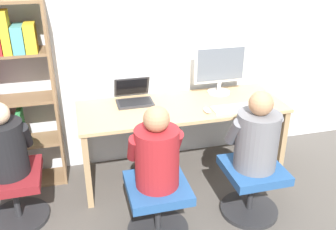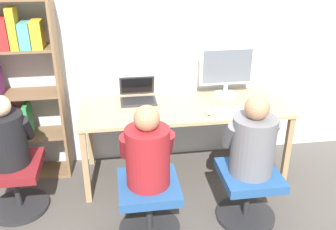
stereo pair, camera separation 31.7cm
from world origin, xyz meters
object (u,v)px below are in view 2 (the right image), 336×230
at_px(office_chair_right, 149,202).
at_px(bookshelf, 8,94).
at_px(laptop, 138,96).
at_px(office_chair_side, 15,182).
at_px(desktop_monitor, 227,71).
at_px(office_chair_left, 248,190).
at_px(person_near_shelf, 6,136).
at_px(person_at_monitor, 253,141).
at_px(person_at_laptop, 148,152).
at_px(keyboard, 239,111).

relative_size(office_chair_right, bookshelf, 0.29).
relative_size(laptop, office_chair_side, 0.69).
relative_size(desktop_monitor, office_chair_right, 1.08).
relative_size(office_chair_left, person_near_shelf, 0.82).
height_order(person_at_monitor, office_chair_side, person_at_monitor).
bearing_deg(desktop_monitor, office_chair_left, -93.10).
xyz_separation_m(office_chair_left, person_at_monitor, (0.00, 0.00, 0.44)).
xyz_separation_m(desktop_monitor, person_at_monitor, (-0.05, -0.91, -0.25)).
bearing_deg(bookshelf, person_near_shelf, -81.94).
distance_m(office_chair_left, person_at_laptop, 0.91).
distance_m(keyboard, office_chair_right, 1.10).
height_order(office_chair_left, office_chair_right, same).
xyz_separation_m(laptop, person_at_laptop, (-0.00, -0.93, -0.05)).
relative_size(office_chair_right, office_chair_side, 1.00).
distance_m(laptop, person_near_shelf, 1.18).
height_order(keyboard, office_chair_right, keyboard).
distance_m(person_at_laptop, office_chair_side, 1.22).
bearing_deg(desktop_monitor, laptop, -179.07).
height_order(desktop_monitor, keyboard, desktop_monitor).
relative_size(person_at_monitor, person_at_laptop, 1.02).
relative_size(keyboard, person_at_monitor, 0.68).
xyz_separation_m(laptop, keyboard, (0.84, -0.40, -0.03)).
bearing_deg(person_near_shelf, laptop, 25.30).
distance_m(desktop_monitor, office_chair_right, 1.44).
height_order(office_chair_left, bookshelf, bookshelf).
distance_m(bookshelf, person_near_shelf, 0.54).
relative_size(laptop, keyboard, 0.76).
xyz_separation_m(bookshelf, office_chair_side, (0.07, -0.51, -0.57)).
xyz_separation_m(laptop, office_chair_left, (0.79, -0.90, -0.49)).
distance_m(desktop_monitor, laptop, 0.86).
distance_m(person_at_monitor, person_near_shelf, 1.90).
bearing_deg(bookshelf, office_chair_side, -82.01).
distance_m(office_chair_left, office_chair_right, 0.79).
bearing_deg(keyboard, office_chair_right, -147.52).
distance_m(office_chair_left, bookshelf, 2.20).
xyz_separation_m(desktop_monitor, keyboard, (0.00, -0.41, -0.23)).
distance_m(bookshelf, office_chair_side, 0.77).
xyz_separation_m(office_chair_side, person_near_shelf, (0.00, 0.00, 0.42)).
height_order(keyboard, bookshelf, bookshelf).
bearing_deg(person_at_monitor, keyboard, 84.31).
bearing_deg(person_at_laptop, office_chair_side, 158.43).
relative_size(office_chair_left, person_at_laptop, 0.77).
distance_m(person_at_laptop, bookshelf, 1.48).
height_order(laptop, office_chair_side, laptop).
xyz_separation_m(person_at_laptop, person_near_shelf, (-1.06, 0.42, -0.02)).
bearing_deg(office_chair_left, bookshelf, 154.89).
relative_size(laptop, person_near_shelf, 0.56).
relative_size(desktop_monitor, keyboard, 1.20).
height_order(keyboard, person_near_shelf, person_near_shelf).
height_order(office_chair_left, person_at_monitor, person_at_monitor).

